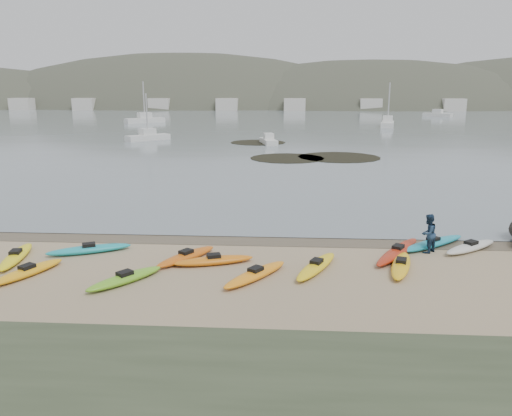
{
  "coord_description": "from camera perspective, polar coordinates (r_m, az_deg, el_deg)",
  "views": [
    {
      "loc": [
        1.5,
        -23.56,
        7.17
      ],
      "look_at": [
        0.0,
        0.0,
        1.5
      ],
      "focal_mm": 35.0,
      "sensor_mm": 36.0,
      "label": 1
    }
  ],
  "objects": [
    {
      "name": "far_hills",
      "position": [
        222.01,
        13.54,
        7.15
      ],
      "size": [
        550.0,
        135.0,
        80.0
      ],
      "color": "#384235",
      "rests_on": "ground"
    },
    {
      "name": "kayaks",
      "position": [
        21.15,
        0.04,
        -5.82
      ],
      "size": [
        22.16,
        8.36,
        0.34
      ],
      "color": "yellow",
      "rests_on": "ground"
    },
    {
      "name": "wet_sand",
      "position": [
        24.38,
        -0.04,
        -3.58
      ],
      "size": [
        60.0,
        60.0,
        0.0
      ],
      "primitive_type": "plane",
      "color": "brown",
      "rests_on": "ground"
    },
    {
      "name": "moored_boats",
      "position": [
        101.76,
        4.25,
        9.72
      ],
      "size": [
        76.85,
        74.37,
        1.18
      ],
      "color": "silver",
      "rests_on": "ground"
    },
    {
      "name": "far_town",
      "position": [
        168.7,
        5.27,
        11.68
      ],
      "size": [
        199.0,
        5.0,
        4.0
      ],
      "color": "beige",
      "rests_on": "ground"
    },
    {
      "name": "ground",
      "position": [
        24.67,
        0.0,
        -3.39
      ],
      "size": [
        600.0,
        600.0,
        0.0
      ],
      "primitive_type": "plane",
      "color": "tan",
      "rests_on": "ground"
    },
    {
      "name": "person_east",
      "position": [
        23.5,
        19.07,
        -2.77
      ],
      "size": [
        1.09,
        1.08,
        1.77
      ],
      "primitive_type": "imported",
      "rotation": [
        0.0,
        0.0,
        3.9
      ],
      "color": "navy",
      "rests_on": "ground"
    },
    {
      "name": "kelp_mats",
      "position": [
        57.55,
        4.65,
        6.33
      ],
      "size": [
        17.6,
        23.03,
        0.04
      ],
      "color": "black",
      "rests_on": "water"
    },
    {
      "name": "water",
      "position": [
        323.64,
        3.44,
        12.2
      ],
      "size": [
        1200.0,
        1200.0,
        0.0
      ],
      "primitive_type": "plane",
      "color": "slate",
      "rests_on": "ground"
    }
  ]
}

